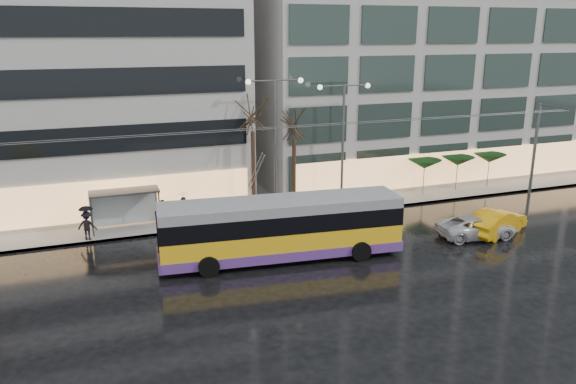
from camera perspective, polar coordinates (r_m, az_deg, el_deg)
ground at (r=28.86m, az=2.00°, el=-8.83°), size 140.00×140.00×0.00m
sidewalk at (r=41.82m, az=-2.69°, el=-0.73°), size 80.00×10.00×0.15m
kerb at (r=37.35m, az=-0.39°, el=-2.79°), size 80.00×0.10×0.15m
building_right at (r=52.03m, az=14.22°, el=16.14°), size 32.00×14.00×25.00m
trolleybus at (r=30.69m, az=-0.69°, el=-3.91°), size 13.44×5.75×6.14m
catenary at (r=34.88m, az=-1.33°, el=2.98°), size 42.24×5.12×7.00m
bus_shelter at (r=36.39m, az=-16.87°, el=-0.90°), size 4.20×1.60×2.51m
street_lamp_near at (r=37.51m, az=-1.32°, el=6.61°), size 3.96×0.36×9.03m
street_lamp_far at (r=39.44m, az=5.62°, el=6.60°), size 3.96×0.36×8.53m
tree_a at (r=37.09m, az=-3.64°, el=8.19°), size 3.20×3.20×8.40m
tree_b at (r=38.32m, az=0.62°, el=7.43°), size 3.20×3.20×7.70m
parasol_a at (r=43.68m, az=13.71°, el=2.77°), size 2.50×2.50×2.65m
parasol_b at (r=45.40m, az=16.87°, el=3.03°), size 2.50×2.50×2.65m
parasol_c at (r=47.24m, az=19.79°, el=3.25°), size 2.50×2.50×2.65m
taxi_b at (r=37.03m, az=20.42°, el=-2.86°), size 5.03×3.24×1.56m
sedan_silver at (r=36.09m, az=18.63°, el=-3.36°), size 5.07×2.85×1.34m
pedestrian_a at (r=36.27m, az=-10.62°, el=-1.19°), size 1.25×1.26×2.19m
pedestrian_b at (r=37.22m, az=-12.65°, el=-1.91°), size 0.94×0.93×1.53m
pedestrian_c at (r=35.34m, az=-19.77°, el=-2.86°), size 1.29×1.06×2.11m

